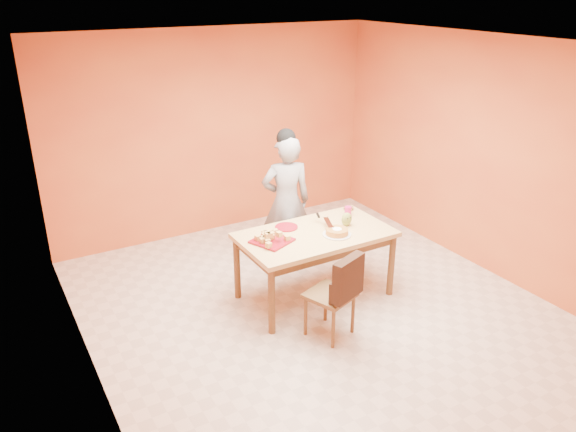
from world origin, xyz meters
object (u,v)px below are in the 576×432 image
pastry_platter (272,241)px  magenta_glass (348,211)px  red_dinner_plate (286,227)px  egg_ornament (347,219)px  sponge_cake (337,232)px  person (286,202)px  dining_chair (331,293)px  checker_tin (348,208)px  dining_table (315,241)px

pastry_platter → magenta_glass: (1.07, 0.17, 0.04)m
red_dinner_plate → egg_ornament: (0.59, -0.28, 0.07)m
pastry_platter → sponge_cake: size_ratio=1.48×
sponge_cake → magenta_glass: magenta_glass is taller
person → dining_chair: bearing=92.5°
magenta_glass → person: bearing=125.0°
pastry_platter → checker_tin: bearing=14.9°
sponge_cake → red_dinner_plate: bearing=130.2°
red_dinner_plate → egg_ornament: size_ratio=1.64×
pastry_platter → egg_ornament: egg_ornament is taller
person → red_dinner_plate: (-0.32, -0.57, -0.03)m
pastry_platter → dining_chair: bearing=-72.1°
sponge_cake → magenta_glass: size_ratio=2.16×
person → magenta_glass: (0.44, -0.63, 0.01)m
magenta_glass → dining_table: bearing=-160.1°
person → red_dinner_plate: person is taller
dining_chair → person: 1.62m
red_dinner_plate → dining_chair: bearing=-93.8°
sponge_cake → checker_tin: size_ratio=2.11×
dining_table → red_dinner_plate: 0.35m
person → checker_tin: person is taller
pastry_platter → red_dinner_plate: pastry_platter is taller
red_dinner_plate → magenta_glass: size_ratio=2.24×
dining_table → sponge_cake: (0.16, -0.16, 0.13)m
red_dinner_plate → sponge_cake: size_ratio=1.04×
dining_chair → checker_tin: dining_chair is taller
red_dinner_plate → checker_tin: bearing=5.5°
egg_ornament → magenta_glass: size_ratio=1.37×
dining_table → sponge_cake: size_ratio=6.76×
dining_table → red_dinner_plate: bearing=126.5°
dining_chair → magenta_glass: dining_chair is taller
dining_chair → pastry_platter: bearing=87.9°
dining_table → sponge_cake: sponge_cake is taller
dining_table → pastry_platter: pastry_platter is taller
dining_table → egg_ornament: 0.43m
dining_table → sponge_cake: bearing=-44.5°
dining_table → checker_tin: (0.68, 0.35, 0.11)m
person → red_dinner_plate: bearing=77.0°
magenta_glass → checker_tin: size_ratio=0.97×
checker_tin → red_dinner_plate: bearing=-174.5°
dining_chair → egg_ornament: egg_ornament is taller
pastry_platter → red_dinner_plate: 0.38m
egg_ornament → dining_chair: bearing=-118.7°
dining_chair → checker_tin: (0.94, 1.05, 0.32)m
person → sponge_cake: person is taller
pastry_platter → sponge_cake: 0.69m
egg_ornament → sponge_cake: bearing=-132.0°
dining_chair → checker_tin: size_ratio=7.94×
dining_chair → magenta_glass: 1.28m
checker_tin → dining_table: bearing=-152.8°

